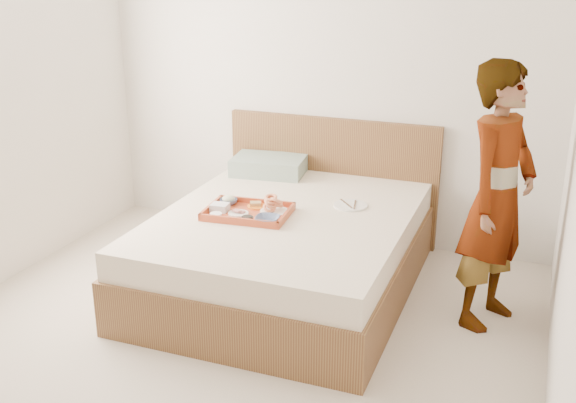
# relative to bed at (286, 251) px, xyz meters

# --- Properties ---
(ground) EXTENTS (3.50, 4.00, 0.01)m
(ground) POSITION_rel_bed_xyz_m (-0.09, -1.00, -0.27)
(ground) COLOR beige
(ground) RESTS_ON ground
(wall_back) EXTENTS (3.50, 0.01, 2.60)m
(wall_back) POSITION_rel_bed_xyz_m (-0.09, 1.00, 1.04)
(wall_back) COLOR silver
(wall_back) RESTS_ON ground
(bed) EXTENTS (1.65, 2.00, 0.53)m
(bed) POSITION_rel_bed_xyz_m (0.00, 0.00, 0.00)
(bed) COLOR brown
(bed) RESTS_ON ground
(headboard) EXTENTS (1.65, 0.06, 0.95)m
(headboard) POSITION_rel_bed_xyz_m (0.00, 0.97, 0.21)
(headboard) COLOR brown
(headboard) RESTS_ON ground
(pillow) EXTENTS (0.58, 0.43, 0.13)m
(pillow) POSITION_rel_bed_xyz_m (-0.43, 0.75, 0.33)
(pillow) COLOR gray
(pillow) RESTS_ON bed
(tray) EXTENTS (0.56, 0.43, 0.05)m
(tray) POSITION_rel_bed_xyz_m (-0.22, -0.12, 0.29)
(tray) COLOR #B14A22
(tray) RESTS_ON bed
(prawn_plate) EXTENTS (0.20, 0.20, 0.01)m
(prawn_plate) POSITION_rel_bed_xyz_m (-0.06, -0.05, 0.29)
(prawn_plate) COLOR white
(prawn_plate) RESTS_ON tray
(navy_bowl_big) EXTENTS (0.16, 0.16, 0.04)m
(navy_bowl_big) POSITION_rel_bed_xyz_m (-0.04, -0.22, 0.30)
(navy_bowl_big) COLOR #1A294D
(navy_bowl_big) RESTS_ON tray
(sauce_dish) EXTENTS (0.08, 0.08, 0.03)m
(sauce_dish) POSITION_rel_bed_xyz_m (-0.16, -0.25, 0.29)
(sauce_dish) COLOR black
(sauce_dish) RESTS_ON tray
(meat_plate) EXTENTS (0.14, 0.14, 0.01)m
(meat_plate) POSITION_rel_bed_xyz_m (-0.27, -0.16, 0.28)
(meat_plate) COLOR white
(meat_plate) RESTS_ON tray
(bread_plate) EXTENTS (0.14, 0.14, 0.01)m
(bread_plate) POSITION_rel_bed_xyz_m (-0.21, 0.00, 0.28)
(bread_plate) COLOR orange
(bread_plate) RESTS_ON tray
(salad_bowl) EXTENTS (0.13, 0.13, 0.04)m
(salad_bowl) POSITION_rel_bed_xyz_m (-0.41, -0.01, 0.30)
(salad_bowl) COLOR #1A294D
(salad_bowl) RESTS_ON tray
(plastic_tub) EXTENTS (0.12, 0.10, 0.05)m
(plastic_tub) POSITION_rel_bed_xyz_m (-0.40, -0.15, 0.30)
(plastic_tub) COLOR silver
(plastic_tub) RESTS_ON tray
(cheese_round) EXTENTS (0.08, 0.08, 0.03)m
(cheese_round) POSITION_rel_bed_xyz_m (-0.37, -0.26, 0.29)
(cheese_round) COLOR white
(cheese_round) RESTS_ON tray
(dinner_plate) EXTENTS (0.29, 0.29, 0.01)m
(dinner_plate) POSITION_rel_bed_xyz_m (0.35, 0.27, 0.27)
(dinner_plate) COLOR white
(dinner_plate) RESTS_ON bed
(person) EXTENTS (0.57, 0.68, 1.58)m
(person) POSITION_rel_bed_xyz_m (1.29, 0.04, 0.52)
(person) COLOR white
(person) RESTS_ON ground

